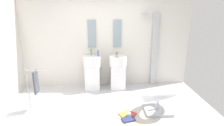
{
  "coord_description": "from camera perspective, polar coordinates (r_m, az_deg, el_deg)",
  "views": [
    {
      "loc": [
        -0.06,
        -3.45,
        2.09
      ],
      "look_at": [
        0.15,
        0.55,
        0.95
      ],
      "focal_mm": 29.09,
      "sensor_mm": 36.0,
      "label": 1
    }
  ],
  "objects": [
    {
      "name": "pedestal_sink_left",
      "position": [
        5.02,
        -6.19,
        -2.7
      ],
      "size": [
        0.48,
        0.48,
        1.02
      ],
      "color": "white",
      "rests_on": "ground_plane"
    },
    {
      "name": "towel_rack",
      "position": [
        4.2,
        -23.13,
        -5.83
      ],
      "size": [
        0.37,
        0.22,
        0.95
      ],
      "color": "#B7BABF",
      "rests_on": "ground_plane"
    },
    {
      "name": "pedestal_sink_right",
      "position": [
        5.03,
        1.86,
        -2.58
      ],
      "size": [
        0.48,
        0.48,
        1.02
      ],
      "color": "white",
      "rests_on": "ground_plane"
    },
    {
      "name": "shower_column",
      "position": [
        5.28,
        13.01,
        4.45
      ],
      "size": [
        0.49,
        0.24,
        2.05
      ],
      "color": "#B7BABF",
      "rests_on": "ground_plane"
    },
    {
      "name": "soap_bottle_grey",
      "position": [
        4.75,
        1.33,
        2.36
      ],
      "size": [
        0.05,
        0.05,
        0.13
      ],
      "color": "#99999E",
      "rests_on": "pedestal_sink_right"
    },
    {
      "name": "rear_partition",
      "position": [
        5.16,
        -2.32,
        7.07
      ],
      "size": [
        4.8,
        0.1,
        2.6
      ],
      "primitive_type": "cube",
      "color": "silver",
      "rests_on": "ground_plane"
    },
    {
      "name": "soap_bottle_amber",
      "position": [
        4.75,
        1.67,
        2.51
      ],
      "size": [
        0.04,
        0.04,
        0.16
      ],
      "color": "#C68C38",
      "rests_on": "pedestal_sink_right"
    },
    {
      "name": "lounge_chair",
      "position": [
        4.03,
        14.34,
        -10.22
      ],
      "size": [
        1.05,
        1.05,
        0.65
      ],
      "color": "#B7BABF",
      "rests_on": "ground_plane"
    },
    {
      "name": "area_rug",
      "position": [
        3.87,
        4.65,
        -16.77
      ],
      "size": [
        1.05,
        0.66,
        0.01
      ],
      "primitive_type": "cube",
      "color": "beige",
      "rests_on": "ground_plane"
    },
    {
      "name": "soap_bottle_green",
      "position": [
        5.04,
        -6.56,
        3.3
      ],
      "size": [
        0.05,
        0.05,
        0.17
      ],
      "color": "#59996B",
      "rests_on": "pedestal_sink_left"
    },
    {
      "name": "magazine_red",
      "position": [
        3.98,
        5.62,
        -15.5
      ],
      "size": [
        0.3,
        0.27,
        0.03
      ],
      "primitive_type": "cube",
      "rotation": [
        0.0,
        0.0,
        -0.59
      ],
      "color": "#B73838",
      "rests_on": "area_rug"
    },
    {
      "name": "ground_plane",
      "position": [
        4.05,
        -1.78,
        -15.56
      ],
      "size": [
        4.8,
        3.6,
        0.04
      ],
      "primitive_type": "cube",
      "color": "silver"
    },
    {
      "name": "magazine_navy",
      "position": [
        3.78,
        5.12,
        -17.26
      ],
      "size": [
        0.29,
        0.23,
        0.03
      ],
      "primitive_type": "cube",
      "rotation": [
        0.0,
        0.0,
        0.3
      ],
      "color": "navy",
      "rests_on": "area_rug"
    },
    {
      "name": "vanity_mirror_right",
      "position": [
        5.08,
        1.69,
        9.17
      ],
      "size": [
        0.22,
        0.03,
        0.75
      ],
      "primitive_type": "cube",
      "color": "#8C9EA8"
    },
    {
      "name": "coffee_mug",
      "position": [
        3.86,
        5.24,
        -15.89
      ],
      "size": [
        0.08,
        0.08,
        0.1
      ],
      "primitive_type": "cylinder",
      "color": "white",
      "rests_on": "area_rug"
    },
    {
      "name": "vanity_mirror_left",
      "position": [
        5.07,
        -6.36,
        9.07
      ],
      "size": [
        0.22,
        0.03,
        0.75
      ],
      "primitive_type": "cube",
      "color": "#8C9EA8"
    },
    {
      "name": "soap_bottle_blue",
      "position": [
        4.92,
        -4.41,
        3.02
      ],
      "size": [
        0.04,
        0.04,
        0.17
      ],
      "color": "#4C72B7",
      "rests_on": "pedestal_sink_left"
    },
    {
      "name": "magazine_ochre",
      "position": [
        3.94,
        4.16,
        -15.76
      ],
      "size": [
        0.29,
        0.27,
        0.03
      ],
      "primitive_type": "cube",
      "rotation": [
        0.0,
        0.0,
        0.44
      ],
      "color": "gold",
      "rests_on": "area_rug"
    }
  ]
}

